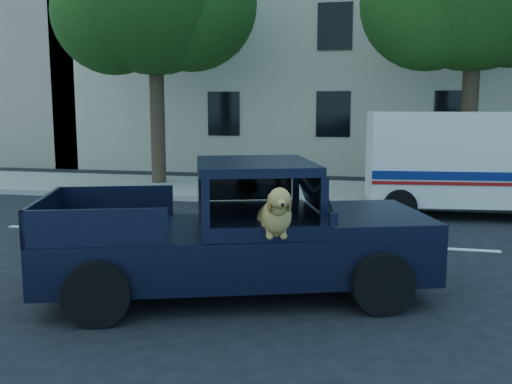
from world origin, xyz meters
TOP-DOWN VIEW (x-y plane):
  - ground at (0.00, 0.00)m, footprint 120.00×120.00m
  - far_sidewalk at (0.00, 9.20)m, footprint 60.00×4.00m
  - lane_stripes at (2.00, 3.40)m, footprint 21.60×0.14m
  - building_main at (3.00, 16.50)m, footprint 26.00×6.00m
  - pickup_truck at (0.82, 0.26)m, footprint 5.33×3.43m
  - mail_truck at (4.46, 6.75)m, footprint 4.47×2.56m

SIDE VIEW (x-z plane):
  - ground at x=0.00m, z-range 0.00..0.00m
  - lane_stripes at x=2.00m, z-range 0.00..0.01m
  - far_sidewalk at x=0.00m, z-range 0.00..0.15m
  - pickup_truck at x=0.82m, z-range -0.29..1.49m
  - mail_truck at x=4.46m, z-range -0.15..2.20m
  - building_main at x=3.00m, z-range 0.00..9.00m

